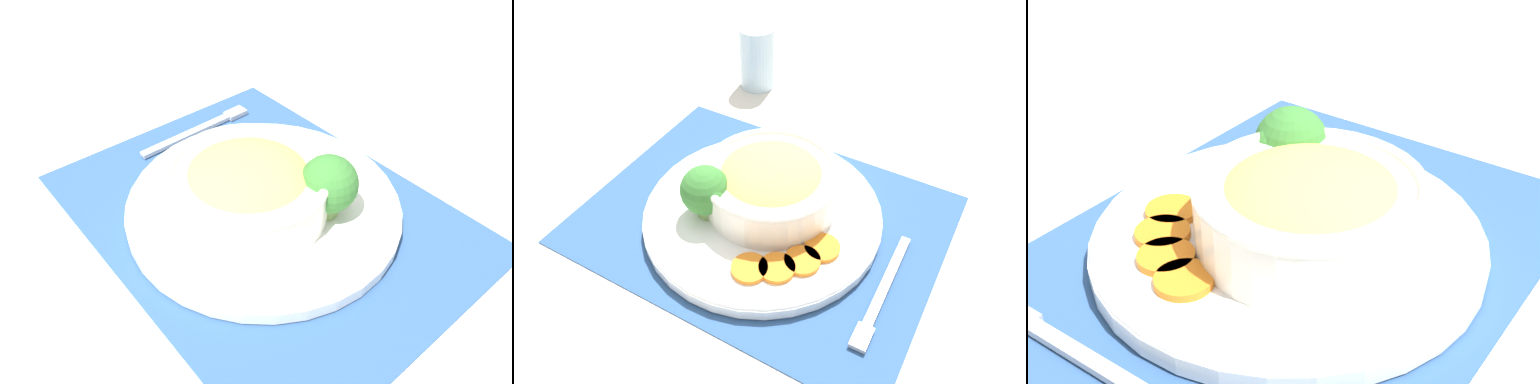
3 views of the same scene
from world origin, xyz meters
The scene contains 10 objects.
ground_plane centered at (0.00, 0.00, 0.00)m, with size 4.00×4.00×0.00m, color beige.
placemat centered at (0.00, 0.00, 0.00)m, with size 0.50×0.39×0.00m.
plate centered at (0.00, 0.00, 0.02)m, with size 0.33×0.33×0.02m.
bowl centered at (0.00, -0.02, 0.06)m, with size 0.19×0.19×0.07m.
broccoli_floret centered at (0.06, 0.05, 0.06)m, with size 0.07×0.07×0.08m.
carrot_slice_near centered at (-0.04, 0.10, 0.02)m, with size 0.05×0.05×0.01m.
carrot_slice_middle centered at (-0.07, 0.08, 0.02)m, with size 0.05×0.05×0.01m.
carrot_slice_far centered at (-0.09, 0.05, 0.02)m, with size 0.05×0.05×0.01m.
carrot_slice_extra centered at (-0.10, 0.02, 0.02)m, with size 0.05×0.05×0.01m.
fork centered at (-0.19, 0.04, 0.01)m, with size 0.03×0.18×0.01m.
Camera 1 is at (0.35, -0.28, 0.42)m, focal length 35.00 mm.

